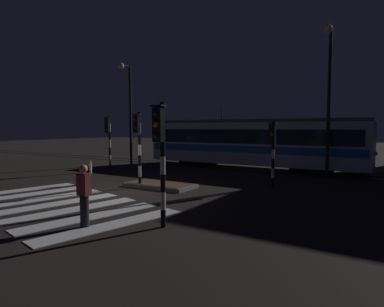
{
  "coord_description": "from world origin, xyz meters",
  "views": [
    {
      "loc": [
        10.25,
        -9.8,
        2.7
      ],
      "look_at": [
        1.27,
        4.4,
        1.4
      ],
      "focal_mm": 31.12,
      "sensor_mm": 36.0,
      "label": 1
    }
  ],
  "objects": [
    {
      "name": "rail_far",
      "position": [
        0.0,
        11.56,
        0.01
      ],
      "size": [
        80.0,
        0.12,
        0.03
      ],
      "primitive_type": "cube",
      "color": "#59595E",
      "rests_on": "ground"
    },
    {
      "name": "traffic_light_corner_near_right",
      "position": [
        4.85,
        -2.81,
        2.23
      ],
      "size": [
        0.36,
        0.42,
        3.38
      ],
      "color": "black",
      "rests_on": "ground"
    },
    {
      "name": "crosswalk_zebra",
      "position": [
        -0.0,
        -2.55,
        0.01
      ],
      "size": [
        8.77,
        6.13,
        0.02
      ],
      "color": "silver",
      "rests_on": "ground"
    },
    {
      "name": "traffic_light_corner_far_left",
      "position": [
        -5.19,
        4.89,
        2.27
      ],
      "size": [
        0.36,
        0.42,
        3.45
      ],
      "color": "black",
      "rests_on": "ground"
    },
    {
      "name": "street_lamp_trackside_right",
      "position": [
        6.9,
        8.8,
        4.91
      ],
      "size": [
        0.44,
        1.21,
        7.84
      ],
      "color": "black",
      "rests_on": "ground"
    },
    {
      "name": "traffic_light_corner_far_right",
      "position": [
        5.36,
        4.68,
        1.99
      ],
      "size": [
        0.36,
        0.42,
        3.02
      ],
      "color": "black",
      "rests_on": "ground"
    },
    {
      "name": "ground_plane",
      "position": [
        0.0,
        0.0,
        0.0
      ],
      "size": [
        120.0,
        120.0,
        0.0
      ],
      "primitive_type": "plane",
      "color": "black"
    },
    {
      "name": "traffic_island",
      "position": [
        0.99,
        2.12,
        0.09
      ],
      "size": [
        3.19,
        1.54,
        0.18
      ],
      "color": "slate",
      "rests_on": "ground"
    },
    {
      "name": "tram",
      "position": [
        1.78,
        10.83,
        1.74
      ],
      "size": [
        14.6,
        2.58,
        4.15
      ],
      "color": "silver",
      "rests_on": "ground"
    },
    {
      "name": "pedestrian_waiting_at_kerb",
      "position": [
        3.05,
        -3.87,
        0.88
      ],
      "size": [
        0.36,
        0.24,
        1.71
      ],
      "color": "black",
      "rests_on": "ground"
    },
    {
      "name": "bollard_island_edge",
      "position": [
        -2.32,
        0.97,
        0.56
      ],
      "size": [
        0.12,
        0.12,
        1.11
      ],
      "color": "black",
      "rests_on": "ground"
    },
    {
      "name": "street_lamp_trackside_left",
      "position": [
        -6.66,
        8.24,
        4.59
      ],
      "size": [
        0.44,
        1.21,
        7.25
      ],
      "color": "black",
      "rests_on": "ground"
    },
    {
      "name": "rail_near",
      "position": [
        0.0,
        10.12,
        0.01
      ],
      "size": [
        80.0,
        0.12,
        0.03
      ],
      "primitive_type": "cube",
      "color": "#59595E",
      "rests_on": "ground"
    },
    {
      "name": "traffic_light_median_centre",
      "position": [
        0.24,
        1.5,
        2.24
      ],
      "size": [
        0.36,
        0.42,
        3.4
      ],
      "color": "black",
      "rests_on": "ground"
    }
  ]
}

